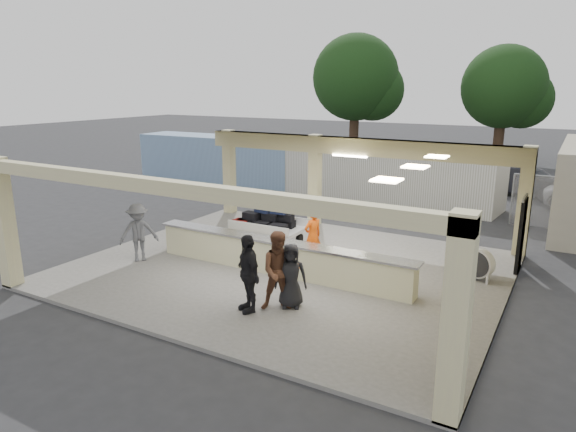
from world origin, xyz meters
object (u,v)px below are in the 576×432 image
Objects in this scene: drum_fan at (479,264)px; baggage_handler at (313,236)px; container_white at (375,173)px; passenger_d at (291,276)px; luggage_cart at (267,223)px; container_blue at (220,158)px; baggage_counter at (278,257)px; passenger_b at (248,273)px; passenger_c at (138,232)px; car_dark at (526,182)px; passenger_a at (280,271)px.

drum_fan is 0.54× the size of baggage_handler.
container_white reaches higher than baggage_handler.
drum_fan is 5.47m from passenger_d.
container_white is (0.46, 9.00, 0.43)m from luggage_cart.
container_white reaches higher than luggage_cart.
container_blue is (-15.83, 9.18, 0.68)m from drum_fan.
baggage_counter is 5.57m from drum_fan.
passenger_b is at bearing -165.40° from passenger_d.
drum_fan is 0.48× the size of passenger_b.
passenger_d reaches higher than luggage_cart.
baggage_handler is at bearing 127.72° from passenger_b.
baggage_counter is 4.59× the size of passenger_c.
container_white reaches higher than baggage_counter.
container_blue is (-9.47, 0.28, 0.01)m from container_white.
baggage_counter is 16.22m from car_dark.
drum_fan is at bearing 23.86° from baggage_counter.
passenger_d is at bearing -51.16° from baggage_counter.
car_dark is (4.50, 14.17, -0.23)m from baggage_handler.
car_dark is at bearing 12.33° from container_blue.
container_white is 9.47m from container_blue.
drum_fan is at bearing 14.19° from passenger_a.
container_white reaches higher than passenger_d.
passenger_b is 1.06× the size of passenger_c.
baggage_counter is 15.70m from container_blue.
container_blue is (-15.70, -4.00, 0.55)m from car_dark.
passenger_d is at bearing -72.19° from container_white.
drum_fan is at bearing -0.58° from luggage_cart.
luggage_cart reaches higher than drum_fan.
baggage_counter is 4.40m from passenger_c.
passenger_d is (1.47, -1.82, 0.31)m from baggage_counter.
container_white is at bearing 145.52° from drum_fan.
container_blue is at bearing 133.19° from baggage_counter.
passenger_d is at bearing -57.55° from passenger_c.
passenger_b is (-0.60, -0.46, -0.02)m from passenger_a.
luggage_cart is 9.02m from container_white.
luggage_cart is 1.46× the size of passenger_d.
luggage_cart is 2.59× the size of drum_fan.
car_dark is at bearing 110.76° from passenger_b.
container_white is (-2.74, 12.98, 0.35)m from passenger_d.
passenger_b is at bearing -75.88° from container_white.
car_dark is 7.58m from container_white.
drum_fan is 13.19m from car_dark.
passenger_a is (1.31, -2.06, 0.48)m from baggage_counter.
passenger_d is 17.61m from car_dark.
drum_fan is 10.96m from container_white.
passenger_b is at bearing 29.18° from baggage_handler.
passenger_b is 1.04m from passenger_d.
passenger_c is at bearing -64.64° from container_blue.
passenger_d is (-3.63, -4.08, 0.31)m from drum_fan.
passenger_a is (3.04, -4.22, 0.24)m from luggage_cart.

